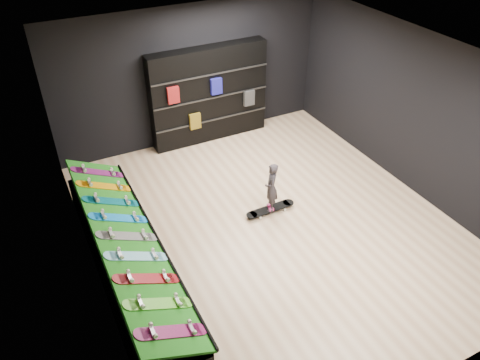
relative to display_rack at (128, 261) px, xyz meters
name	(u,v)px	position (x,y,z in m)	size (l,w,h in m)	color
floor	(270,224)	(2.55, 0.00, -0.25)	(6.00, 7.00, 0.01)	beige
ceiling	(278,62)	(2.55, 0.00, 2.75)	(6.00, 7.00, 0.01)	white
wall_back	(191,76)	(2.55, 3.50, 1.25)	(6.00, 0.02, 3.00)	black
wall_front	(442,310)	(2.55, -3.50, 1.25)	(6.00, 0.02, 3.00)	black
wall_left	(83,206)	(-0.45, 0.00, 1.25)	(0.02, 7.00, 3.00)	black
wall_right	(415,113)	(5.55, 0.00, 1.25)	(0.02, 7.00, 3.00)	black
display_rack	(128,261)	(0.00, 0.00, 0.00)	(0.90, 4.50, 0.50)	black
turf_ramp	(127,238)	(0.05, 0.00, 0.46)	(1.00, 4.50, 0.04)	#14620F
back_shelving	(209,95)	(2.87, 3.32, 0.81)	(2.66, 0.31, 2.13)	black
floor_skateboard	(270,210)	(2.72, 0.30, -0.21)	(0.98, 0.22, 0.09)	black
child	(271,196)	(2.72, 0.30, 0.12)	(0.21, 0.15, 0.57)	black
display_board_0	(172,332)	(0.06, -1.90, 0.49)	(0.98, 0.22, 0.09)	#E5198C
display_board_1	(159,304)	(0.06, -1.42, 0.49)	(0.98, 0.22, 0.09)	green
display_board_2	(147,279)	(0.06, -0.95, 0.49)	(0.98, 0.22, 0.09)	red
display_board_3	(137,256)	(0.06, -0.48, 0.49)	(0.98, 0.22, 0.09)	#0CB2E5
display_board_4	(127,236)	(0.06, 0.00, 0.49)	(0.98, 0.22, 0.09)	black
display_board_5	(119,218)	(0.06, 0.48, 0.49)	(0.98, 0.22, 0.09)	blue
display_board_6	(111,201)	(0.06, 0.95, 0.49)	(0.98, 0.22, 0.09)	#0C8C99
display_board_7	(104,186)	(0.06, 1.42, 0.49)	(0.98, 0.22, 0.09)	yellow
display_board_8	(98,172)	(0.06, 1.90, 0.49)	(0.98, 0.22, 0.09)	#2626BF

